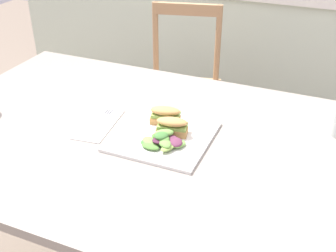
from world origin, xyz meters
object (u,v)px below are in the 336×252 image
sandwich_half_back (165,115)px  chair_wooden_far (182,89)px  dining_table (139,161)px  sandwich_half_front (172,126)px  plate_lunch (163,136)px  fork_on_napkin (101,121)px

sandwich_half_back → chair_wooden_far: bearing=107.3°
chair_wooden_far → sandwich_half_back: chair_wooden_far is taller
dining_table → sandwich_half_front: (0.11, 0.03, 0.15)m
chair_wooden_far → sandwich_half_front: chair_wooden_far is taller
sandwich_half_front → chair_wooden_far: bearing=109.0°
dining_table → chair_wooden_far: chair_wooden_far is taller
chair_wooden_far → sandwich_half_back: bearing=-72.7°
plate_lunch → sandwich_half_front: 0.04m
chair_wooden_far → plate_lunch: (0.28, -0.91, 0.30)m
chair_wooden_far → sandwich_half_front: size_ratio=8.40×
dining_table → chair_wooden_far: bearing=102.4°
dining_table → sandwich_half_back: size_ratio=13.88×
dining_table → chair_wooden_far: 0.96m
plate_lunch → sandwich_half_front: (0.02, 0.02, 0.03)m
sandwich_half_front → fork_on_napkin: 0.25m
fork_on_napkin → dining_table: bearing=-6.7°
fork_on_napkin → sandwich_half_front: bearing=1.9°
sandwich_half_front → sandwich_half_back: same height
dining_table → sandwich_half_front: bearing=13.3°
plate_lunch → sandwich_half_front: bearing=35.2°
plate_lunch → sandwich_half_back: bearing=107.5°
dining_table → sandwich_half_front: 0.18m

